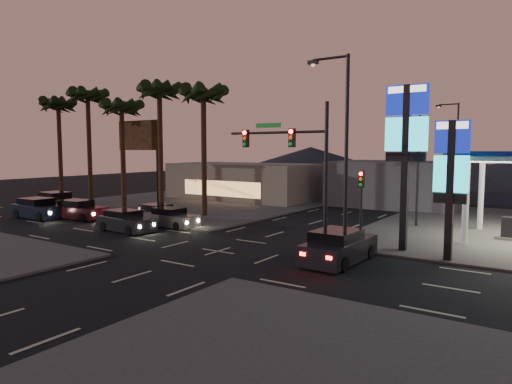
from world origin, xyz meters
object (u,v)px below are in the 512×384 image
Objects in this scene: car_lane_a_rear at (38,209)px; car_lane_b_front at (171,218)px; pylon_sign_short at (451,169)px; traffic_signal_mast at (296,156)px; suv_station at (339,247)px; pylon_sign_tall at (406,134)px; car_lane_b_mid at (158,214)px; car_lane_b_rear at (57,202)px; car_lane_a_front at (126,221)px; car_lane_a_mid at (78,210)px.

car_lane_a_rear is 12.35m from car_lane_b_front.
traffic_signal_mast reaches higher than pylon_sign_short.
pylon_sign_tall is at bearing 63.71° from suv_station.
car_lane_b_mid is (-13.67, 3.12, -4.57)m from traffic_signal_mast.
pylon_sign_short is 19.20m from car_lane_b_front.
car_lane_b_rear is (-13.06, -0.05, 0.12)m from car_lane_b_mid.
car_lane_a_rear is at bearing -179.84° from suv_station.
car_lane_b_rear reaches higher than suv_station.
pylon_sign_short is 20.77m from car_lane_a_front.
car_lane_a_rear is 26.26m from suv_station.
car_lane_b_front is 15.21m from car_lane_b_rear.
pylon_sign_short is at bearing 8.90° from car_lane_a_front.
car_lane_b_mid is 13.06m from car_lane_b_rear.
pylon_sign_tall is at bearing 1.21° from car_lane_b_mid.
traffic_signal_mast is 1.81× the size of car_lane_b_mid.
car_lane_b_rear is (-26.72, 3.07, -4.45)m from traffic_signal_mast.
car_lane_b_rear is at bearing 179.05° from pylon_sign_short.
pylon_sign_tall reaches higher than car_lane_b_rear.
traffic_signal_mast reaches higher than car_lane_a_mid.
suv_station is at bearing -145.85° from pylon_sign_short.
car_lane_b_rear is at bearing -179.78° from car_lane_b_mid.
car_lane_a_mid is 7.05m from car_lane_b_mid.
traffic_signal_mast is 5.26m from suv_station.
traffic_signal_mast is 1.53× the size of car_lane_b_rear.
traffic_signal_mast is at bearing -143.48° from pylon_sign_tall.
car_lane_a_mid is 1.10× the size of car_lane_b_mid.
car_lane_a_front is 3.84m from car_lane_b_mid.
car_lane_b_rear is (-33.97, 0.56, -3.88)m from pylon_sign_short.
car_lane_a_front is at bearing -0.14° from car_lane_a_rear.
pylon_sign_short is 1.45× the size of car_lane_a_mid.
car_lane_b_rear is at bearing 130.96° from car_lane_a_rear.
car_lane_a_rear is 4.89m from car_lane_b_rear.
pylon_sign_tall is at bearing 8.31° from car_lane_a_rear.
car_lane_a_mid is at bearing -18.87° from car_lane_b_rear.
traffic_signal_mast reaches higher than car_lane_a_rear.
suv_station is at bearing -11.56° from car_lane_b_front.
car_lane_a_rear is 1.15× the size of car_lane_b_mid.
pylon_sign_short is 1.59× the size of car_lane_b_mid.
suv_station is (23.09, -1.44, 0.06)m from car_lane_a_mid.
car_lane_b_mid is at bearing 18.43° from car_lane_a_mid.
car_lane_a_front is 7.61m from car_lane_a_mid.
car_lane_a_rear is 1.18× the size of car_lane_b_front.
car_lane_b_rear is (-13.83, 3.72, 0.10)m from car_lane_a_front.
car_lane_a_mid is 23.14m from suv_station.
pylon_sign_tall is at bearing 0.80° from car_lane_b_rear.
car_lane_b_mid is at bearing 178.33° from pylon_sign_short.
car_lane_a_rear is at bearing -174.19° from pylon_sign_short.
pylon_sign_tall reaches higher than traffic_signal_mast.
pylon_sign_short is at bearing 0.41° from car_lane_b_front.
car_lane_b_front is at bearing 14.03° from car_lane_a_rear.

